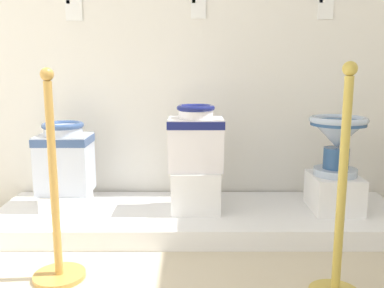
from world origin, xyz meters
name	(u,v)px	position (x,y,z in m)	size (l,w,h in m)	color
display_platform	(200,218)	(1.73, 2.69, 0.06)	(2.69, 0.78, 0.12)	white
plinth_block_squat_floral	(67,199)	(0.84, 2.75, 0.17)	(0.28, 0.31, 0.10)	white
antique_toilet_squat_floral	(65,156)	(0.84, 2.75, 0.47)	(0.35, 0.28, 0.47)	silver
plinth_block_rightmost	(196,190)	(1.71, 2.69, 0.26)	(0.32, 0.30, 0.27)	white
antique_toilet_rightmost	(196,137)	(1.71, 2.69, 0.61)	(0.36, 0.25, 0.42)	white
plinth_block_pale_glazed	(334,192)	(2.62, 2.68, 0.24)	(0.30, 0.35, 0.23)	white
antique_toilet_pale_glazed	(338,136)	(2.62, 2.68, 0.61)	(0.37, 0.37, 0.38)	#A9BAD2
info_placard_first	(74,9)	(0.85, 3.09, 1.45)	(0.12, 0.01, 0.16)	white
info_placard_second	(199,8)	(1.73, 3.09, 1.46)	(0.10, 0.01, 0.15)	white
info_placard_third	(326,8)	(2.62, 3.09, 1.46)	(0.11, 0.01, 0.15)	white
stanchion_post_near_left	(56,219)	(1.01, 1.99, 0.31)	(0.26, 0.26, 1.05)	#BF8D41
stanchion_post_near_right	(340,226)	(2.35, 1.82, 0.34)	(0.24, 0.24, 1.07)	gold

